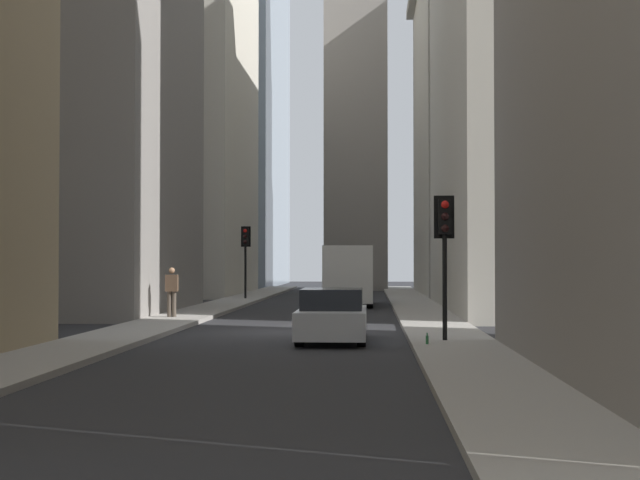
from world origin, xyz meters
TOP-DOWN VIEW (x-y plane):
  - ground_plane at (0.00, 0.00)m, footprint 135.00×135.00m
  - sidewalk_right at (0.00, 4.50)m, footprint 90.00×2.20m
  - sidewalk_left at (0.00, -4.50)m, footprint 90.00×2.20m
  - building_left_far at (30.88, -10.59)m, footprint 17.11×10.50m
  - building_left_midfar at (11.83, -10.60)m, footprint 18.34×10.00m
  - building_right_far at (29.77, 10.59)m, footprint 15.01×10.50m
  - church_spire at (40.53, -1.37)m, footprint 5.11×5.11m
  - delivery_truck at (16.08, -1.40)m, footprint 6.46×2.25m
  - sedan_silver at (-3.33, -1.40)m, footprint 4.30×1.78m
  - traffic_light_foreground at (-4.19, -4.29)m, footprint 0.43×0.52m
  - traffic_light_midblock at (21.12, 4.29)m, footprint 0.43×0.52m
  - pedestrian at (4.89, 4.72)m, footprint 0.26×0.44m
  - discarded_bottle at (-5.32, -3.77)m, footprint 0.07×0.07m

SIDE VIEW (x-z plane):
  - ground_plane at x=0.00m, z-range 0.00..0.00m
  - sidewalk_right at x=0.00m, z-range 0.00..0.14m
  - sidewalk_left at x=0.00m, z-range 0.00..0.14m
  - discarded_bottle at x=-5.32m, z-range 0.11..0.38m
  - sedan_silver at x=-3.33m, z-range -0.04..1.37m
  - pedestrian at x=4.89m, z-range 0.22..2.00m
  - delivery_truck at x=16.08m, z-range 0.04..2.88m
  - traffic_light_foreground at x=-4.19m, z-range 1.00..4.68m
  - traffic_light_midblock at x=21.12m, z-range 1.05..4.93m
  - building_left_far at x=30.88m, z-range 0.01..22.54m
  - building_left_midfar at x=11.83m, z-range 0.00..25.12m
  - building_right_far at x=29.77m, z-range 0.01..28.76m
  - church_spire at x=40.53m, z-range 0.88..38.92m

